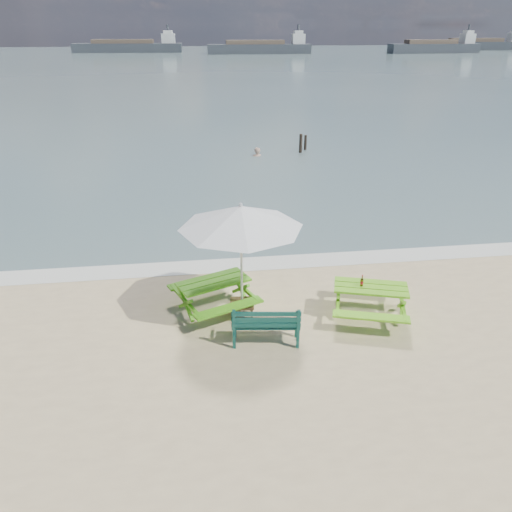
{
  "coord_description": "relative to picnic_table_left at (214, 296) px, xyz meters",
  "views": [
    {
      "loc": [
        -1.65,
        -8.23,
        6.27
      ],
      "look_at": [
        -0.14,
        3.0,
        1.0
      ],
      "focal_mm": 35.0,
      "sensor_mm": 36.0,
      "label": 1
    }
  ],
  "objects": [
    {
      "name": "picnic_table_right",
      "position": [
        3.59,
        -0.76,
        0.0
      ],
      "size": [
        2.14,
        2.27,
        0.8
      ],
      "color": "#68B91C",
      "rests_on": "ground"
    },
    {
      "name": "side_table",
      "position": [
        0.64,
        -0.33,
        -0.19
      ],
      "size": [
        0.6,
        0.6,
        0.36
      ],
      "color": "brown",
      "rests_on": "ground"
    },
    {
      "name": "picnic_table_left",
      "position": [
        0.0,
        0.0,
        0.0
      ],
      "size": [
        2.25,
        2.35,
        0.8
      ],
      "color": "#4EA619",
      "rests_on": "ground"
    },
    {
      "name": "park_bench",
      "position": [
        1.02,
        -1.5,
        -0.11
      ],
      "size": [
        1.5,
        0.68,
        0.89
      ],
      "color": "#0F4037",
      "rests_on": "ground"
    },
    {
      "name": "swimmer",
      "position": [
        3.12,
        15.34,
        -0.84
      ],
      "size": [
        0.74,
        0.58,
        1.79
      ],
      "color": "tan",
      "rests_on": "ground"
    },
    {
      "name": "foam_strip",
      "position": [
        1.26,
        2.4,
        -0.38
      ],
      "size": [
        22.0,
        0.9,
        0.01
      ],
      "primitive_type": "cube",
      "color": "silver",
      "rests_on": "ground"
    },
    {
      "name": "mooring_pilings",
      "position": [
        5.71,
        15.99,
        -0.03
      ],
      "size": [
        0.56,
        0.76,
        1.19
      ],
      "color": "black",
      "rests_on": "ground"
    },
    {
      "name": "patio_umbrella",
      "position": [
        0.64,
        -0.33,
        2.1
      ],
      "size": [
        3.02,
        3.02,
        2.74
      ],
      "color": "silver",
      "rests_on": "ground"
    },
    {
      "name": "beer_bottle",
      "position": [
        3.38,
        -0.7,
        0.5
      ],
      "size": [
        0.07,
        0.07,
        0.27
      ],
      "color": "brown",
      "rests_on": "picnic_table_right"
    },
    {
      "name": "sea",
      "position": [
        1.26,
        82.8,
        -0.38
      ],
      "size": [
        300.0,
        300.0,
        0.0
      ],
      "primitive_type": "plane",
      "color": "slate",
      "rests_on": "ground"
    },
    {
      "name": "cargo_ships",
      "position": [
        49.44,
        118.42,
        0.8
      ],
      "size": [
        153.39,
        20.16,
        4.4
      ],
      "color": "#35393F",
      "rests_on": "ground"
    }
  ]
}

